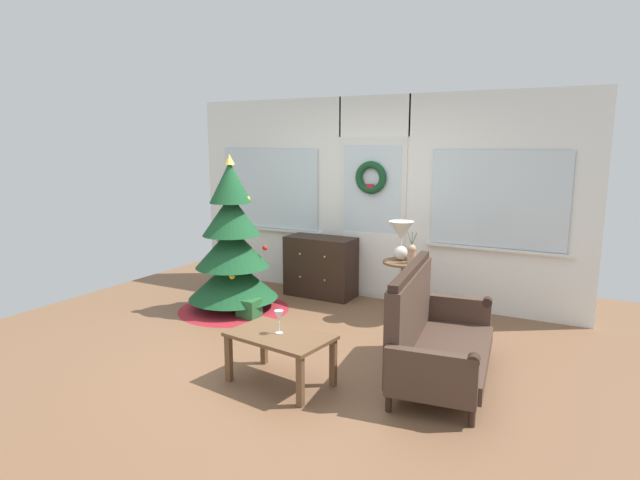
{
  "coord_description": "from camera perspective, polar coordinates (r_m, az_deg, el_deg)",
  "views": [
    {
      "loc": [
        2.54,
        -4.14,
        1.98
      ],
      "look_at": [
        0.05,
        0.55,
        1.0
      ],
      "focal_mm": 29.73,
      "sensor_mm": 36.0,
      "label": 1
    }
  ],
  "objects": [
    {
      "name": "ground_plane",
      "position": [
        5.24,
        -3.37,
        -11.74
      ],
      "size": [
        6.76,
        6.76,
        0.0
      ],
      "primitive_type": "plane",
      "color": "brown"
    },
    {
      "name": "back_wall_with_door",
      "position": [
        6.76,
        5.74,
        4.48
      ],
      "size": [
        5.2,
        0.19,
        2.55
      ],
      "color": "white",
      "rests_on": "ground"
    },
    {
      "name": "christmas_tree",
      "position": [
        6.35,
        -9.41,
        -1.73
      ],
      "size": [
        1.33,
        1.33,
        1.85
      ],
      "color": "#4C331E",
      "rests_on": "ground"
    },
    {
      "name": "dresser_cabinet",
      "position": [
        6.89,
        0.07,
        -2.88
      ],
      "size": [
        0.91,
        0.46,
        0.78
      ],
      "color": "black",
      "rests_on": "ground"
    },
    {
      "name": "settee_sofa",
      "position": [
        4.65,
        11.92,
        -9.96
      ],
      "size": [
        0.88,
        1.61,
        0.96
      ],
      "color": "black",
      "rests_on": "ground"
    },
    {
      "name": "side_table",
      "position": [
        6.02,
        9.02,
        -4.09
      ],
      "size": [
        0.5,
        0.48,
        0.68
      ],
      "color": "brown",
      "rests_on": "ground"
    },
    {
      "name": "table_lamp",
      "position": [
        5.97,
        8.73,
        0.53
      ],
      "size": [
        0.28,
        0.28,
        0.44
      ],
      "color": "silver",
      "rests_on": "side_table"
    },
    {
      "name": "flower_vase",
      "position": [
        5.86,
        9.83,
        -1.36
      ],
      "size": [
        0.11,
        0.1,
        0.35
      ],
      "color": "tan",
      "rests_on": "side_table"
    },
    {
      "name": "coffee_table",
      "position": [
        4.45,
        -4.31,
        -10.84
      ],
      "size": [
        0.9,
        0.63,
        0.43
      ],
      "color": "brown",
      "rests_on": "ground"
    },
    {
      "name": "wine_glass",
      "position": [
        4.4,
        -4.45,
        -8.24
      ],
      "size": [
        0.08,
        0.08,
        0.2
      ],
      "color": "silver",
      "rests_on": "coffee_table"
    },
    {
      "name": "gift_box",
      "position": [
        6.13,
        -7.64,
        -7.35
      ],
      "size": [
        0.23,
        0.21,
        0.23
      ],
      "primitive_type": "cube",
      "color": "#266633",
      "rests_on": "ground"
    }
  ]
}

